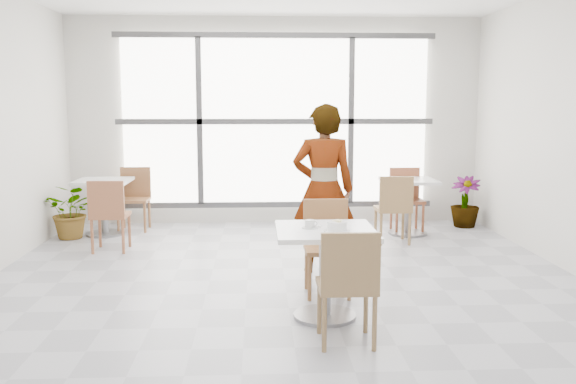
{
  "coord_description": "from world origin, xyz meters",
  "views": [
    {
      "loc": [
        -0.26,
        -5.59,
        1.76
      ],
      "look_at": [
        0.0,
        -0.3,
        1.0
      ],
      "focal_mm": 38.54,
      "sensor_mm": 36.0,
      "label": 1
    }
  ],
  "objects_px": {
    "bg_chair_left_far": "(135,194)",
    "plant_left": "(72,211)",
    "bg_chair_right_far": "(406,195)",
    "oatmeal_bowl": "(337,226)",
    "plant_right": "(465,202)",
    "bg_table_right": "(408,199)",
    "coffee_cup": "(310,225)",
    "bg_chair_left_near": "(109,211)",
    "bg_table_left": "(104,199)",
    "chair_far": "(327,240)",
    "bg_chair_right_near": "(394,205)",
    "person": "(323,189)",
    "chair_near": "(348,280)",
    "main_table": "(325,256)"
  },
  "relations": [
    {
      "from": "oatmeal_bowl",
      "to": "bg_chair_right_near",
      "type": "xyz_separation_m",
      "value": [
        1.08,
        2.77,
        -0.29
      ]
    },
    {
      "from": "main_table",
      "to": "person",
      "type": "height_order",
      "value": "person"
    },
    {
      "from": "main_table",
      "to": "bg_table_right",
      "type": "relative_size",
      "value": 1.07
    },
    {
      "from": "oatmeal_bowl",
      "to": "bg_table_left",
      "type": "height_order",
      "value": "oatmeal_bowl"
    },
    {
      "from": "oatmeal_bowl",
      "to": "coffee_cup",
      "type": "xyz_separation_m",
      "value": [
        -0.2,
        0.14,
        -0.01
      ]
    },
    {
      "from": "chair_near",
      "to": "plant_right",
      "type": "xyz_separation_m",
      "value": [
        2.31,
        4.31,
        -0.14
      ]
    },
    {
      "from": "main_table",
      "to": "plant_right",
      "type": "height_order",
      "value": "main_table"
    },
    {
      "from": "bg_table_right",
      "to": "bg_chair_left_near",
      "type": "bearing_deg",
      "value": -167.53
    },
    {
      "from": "coffee_cup",
      "to": "bg_chair_left_far",
      "type": "height_order",
      "value": "bg_chair_left_far"
    },
    {
      "from": "coffee_cup",
      "to": "bg_chair_left_near",
      "type": "xyz_separation_m",
      "value": [
        -2.2,
        2.36,
        -0.28
      ]
    },
    {
      "from": "chair_near",
      "to": "person",
      "type": "relative_size",
      "value": 0.49
    },
    {
      "from": "oatmeal_bowl",
      "to": "plant_left",
      "type": "bearing_deg",
      "value": 133.0
    },
    {
      "from": "chair_near",
      "to": "main_table",
      "type": "bearing_deg",
      "value": -80.99
    },
    {
      "from": "chair_far",
      "to": "bg_chair_right_near",
      "type": "relative_size",
      "value": 1.0
    },
    {
      "from": "bg_chair_right_far",
      "to": "plant_right",
      "type": "distance_m",
      "value": 0.94
    },
    {
      "from": "coffee_cup",
      "to": "oatmeal_bowl",
      "type": "bearing_deg",
      "value": -34.84
    },
    {
      "from": "coffee_cup",
      "to": "bg_table_right",
      "type": "distance_m",
      "value": 3.59
    },
    {
      "from": "bg_chair_left_far",
      "to": "bg_chair_right_near",
      "type": "height_order",
      "value": "same"
    },
    {
      "from": "oatmeal_bowl",
      "to": "plant_right",
      "type": "height_order",
      "value": "oatmeal_bowl"
    },
    {
      "from": "chair_near",
      "to": "chair_far",
      "type": "xyz_separation_m",
      "value": [
        -0.01,
        1.32,
        0.0
      ]
    },
    {
      "from": "bg_table_left",
      "to": "bg_chair_left_near",
      "type": "bearing_deg",
      "value": -73.4
    },
    {
      "from": "chair_near",
      "to": "oatmeal_bowl",
      "type": "xyz_separation_m",
      "value": [
        -0.02,
        0.51,
        0.29
      ]
    },
    {
      "from": "main_table",
      "to": "bg_chair_left_near",
      "type": "relative_size",
      "value": 0.92
    },
    {
      "from": "chair_far",
      "to": "bg_chair_right_far",
      "type": "distance_m",
      "value": 3.12
    },
    {
      "from": "person",
      "to": "bg_chair_left_far",
      "type": "relative_size",
      "value": 2.02
    },
    {
      "from": "bg_chair_right_near",
      "to": "bg_chair_right_far",
      "type": "bearing_deg",
      "value": -112.82
    },
    {
      "from": "oatmeal_bowl",
      "to": "coffee_cup",
      "type": "bearing_deg",
      "value": 145.16
    },
    {
      "from": "person",
      "to": "bg_chair_left_far",
      "type": "distance_m",
      "value": 3.38
    },
    {
      "from": "chair_far",
      "to": "bg_chair_left_far",
      "type": "bearing_deg",
      "value": 127.89
    },
    {
      "from": "bg_table_left",
      "to": "bg_chair_right_far",
      "type": "xyz_separation_m",
      "value": [
        4.12,
        0.09,
        0.01
      ]
    },
    {
      "from": "main_table",
      "to": "chair_near",
      "type": "distance_m",
      "value": 0.63
    },
    {
      "from": "bg_chair_left_near",
      "to": "bg_chair_left_far",
      "type": "height_order",
      "value": "same"
    },
    {
      "from": "chair_near",
      "to": "chair_far",
      "type": "relative_size",
      "value": 1.0
    },
    {
      "from": "bg_chair_left_far",
      "to": "bg_chair_right_far",
      "type": "bearing_deg",
      "value": -3.98
    },
    {
      "from": "coffee_cup",
      "to": "plant_right",
      "type": "distance_m",
      "value": 4.47
    },
    {
      "from": "bg_chair_right_near",
      "to": "bg_chair_right_far",
      "type": "height_order",
      "value": "same"
    },
    {
      "from": "person",
      "to": "bg_chair_left_near",
      "type": "bearing_deg",
      "value": -19.85
    },
    {
      "from": "oatmeal_bowl",
      "to": "bg_chair_left_near",
      "type": "xyz_separation_m",
      "value": [
        -2.4,
        2.5,
        -0.29
      ]
    },
    {
      "from": "bg_table_right",
      "to": "plant_left",
      "type": "height_order",
      "value": "bg_table_right"
    },
    {
      "from": "chair_near",
      "to": "chair_far",
      "type": "height_order",
      "value": "same"
    },
    {
      "from": "person",
      "to": "plant_right",
      "type": "bearing_deg",
      "value": -132.92
    },
    {
      "from": "plant_left",
      "to": "plant_right",
      "type": "height_order",
      "value": "plant_right"
    },
    {
      "from": "chair_far",
      "to": "bg_table_right",
      "type": "distance_m",
      "value": 2.89
    },
    {
      "from": "oatmeal_bowl",
      "to": "bg_chair_left_near",
      "type": "height_order",
      "value": "bg_chair_left_near"
    },
    {
      "from": "bg_chair_right_far",
      "to": "oatmeal_bowl",
      "type": "bearing_deg",
      "value": -111.66
    },
    {
      "from": "oatmeal_bowl",
      "to": "bg_chair_left_near",
      "type": "bearing_deg",
      "value": 133.85
    },
    {
      "from": "oatmeal_bowl",
      "to": "plant_left",
      "type": "height_order",
      "value": "oatmeal_bowl"
    },
    {
      "from": "plant_right",
      "to": "plant_left",
      "type": "bearing_deg",
      "value": -174.67
    },
    {
      "from": "bg_chair_left_far",
      "to": "plant_left",
      "type": "distance_m",
      "value": 0.91
    },
    {
      "from": "bg_table_right",
      "to": "bg_chair_right_far",
      "type": "height_order",
      "value": "bg_chair_right_far"
    }
  ]
}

